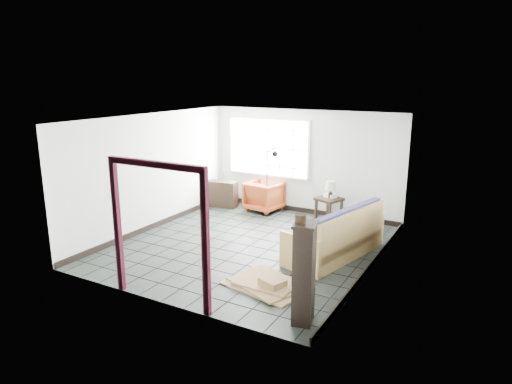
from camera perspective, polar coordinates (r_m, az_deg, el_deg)
The scene contains 15 objects.
ground at distance 9.42m, azimuth -0.82°, elevation -6.74°, with size 5.50×5.50×0.00m, color black.
room_shell at distance 8.98m, azimuth -0.77°, elevation 3.37°, with size 5.02×5.52×2.61m.
window_panel at distance 11.78m, azimuth 1.52°, elevation 5.58°, with size 2.32×0.08×1.52m.
doorway_trim at distance 6.90m, azimuth -12.17°, elevation -2.90°, with size 1.80×0.08×2.20m.
futon_sofa at distance 8.91m, azimuth 10.17°, elevation -5.73°, with size 1.38×2.41×1.01m.
armchair at distance 11.73m, azimuth 1.06°, elevation -0.34°, with size 0.82×0.77×0.84m, color brown.
side_table at distance 10.97m, azimuth 9.11°, elevation -1.24°, with size 0.68×0.68×0.58m.
table_lamp at distance 10.83m, azimuth 9.33°, elevation 0.68°, with size 0.29×0.29×0.42m.
projector at distance 10.98m, azimuth 9.24°, elevation -0.43°, with size 0.32×0.30×0.09m.
floor_lamp at distance 11.13m, azimuth 1.85°, elevation 1.51°, with size 0.47×0.30×1.73m.
console_shelf at distance 12.17m, azimuth -4.47°, elevation -0.21°, with size 0.93×0.47×0.69m.
tall_shelf at distance 6.42m, azimuth 6.02°, elevation -10.03°, with size 0.39×0.46×1.47m.
pot at distance 6.15m, azimuth 5.59°, elevation -3.33°, with size 0.17×0.17×0.12m.
open_box at distance 9.49m, azimuth 6.44°, elevation -5.63°, with size 0.81×0.43×0.45m.
cardboard_pile at distance 7.70m, azimuth 1.51°, elevation -11.33°, with size 1.49×1.24×0.19m.
Camera 1 is at (4.41, -7.61, 3.38)m, focal length 32.00 mm.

